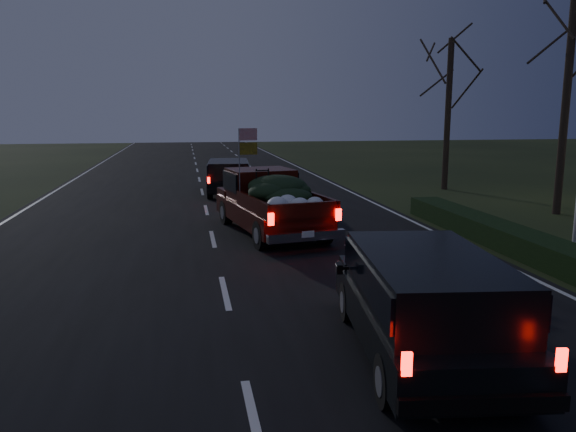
{
  "coord_description": "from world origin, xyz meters",
  "views": [
    {
      "loc": [
        -0.7,
        -10.99,
        3.62
      ],
      "look_at": [
        1.56,
        1.38,
        1.3
      ],
      "focal_mm": 35.0,
      "sensor_mm": 36.0,
      "label": 1
    }
  ],
  "objects": [
    {
      "name": "ground",
      "position": [
        0.0,
        0.0,
        0.0
      ],
      "size": [
        120.0,
        120.0,
        0.0
      ],
      "primitive_type": "plane",
      "color": "black",
      "rests_on": "ground"
    },
    {
      "name": "road_asphalt",
      "position": [
        0.0,
        0.0,
        0.01
      ],
      "size": [
        14.0,
        120.0,
        0.02
      ],
      "primitive_type": "cube",
      "color": "black",
      "rests_on": "ground"
    },
    {
      "name": "hedge_row",
      "position": [
        7.8,
        3.0,
        0.3
      ],
      "size": [
        1.0,
        10.0,
        0.6
      ],
      "primitive_type": "cube",
      "color": "black",
      "rests_on": "ground"
    },
    {
      "name": "bare_tree_mid",
      "position": [
        12.5,
        7.0,
        6.35
      ],
      "size": [
        3.6,
        3.6,
        8.5
      ],
      "color": "black",
      "rests_on": "ground"
    },
    {
      "name": "bare_tree_far",
      "position": [
        11.5,
        14.0,
        5.23
      ],
      "size": [
        3.6,
        3.6,
        7.0
      ],
      "color": "black",
      "rests_on": "ground"
    },
    {
      "name": "pickup_truck",
      "position": [
        1.78,
        5.62,
        1.06
      ],
      "size": [
        2.97,
        5.68,
        2.84
      ],
      "rotation": [
        0.0,
        0.0,
        0.18
      ],
      "color": "#3E0D08",
      "rests_on": "ground"
    },
    {
      "name": "lead_suv",
      "position": [
        1.16,
        14.02,
        0.94
      ],
      "size": [
        2.12,
        4.43,
        1.24
      ],
      "rotation": [
        0.0,
        0.0,
        -0.08
      ],
      "color": "black",
      "rests_on": "ground"
    },
    {
      "name": "rear_suv",
      "position": [
        2.69,
        -3.63,
        1.0
      ],
      "size": [
        2.45,
        4.78,
        1.32
      ],
      "rotation": [
        0.0,
        0.0,
        -0.12
      ],
      "color": "black",
      "rests_on": "ground"
    }
  ]
}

